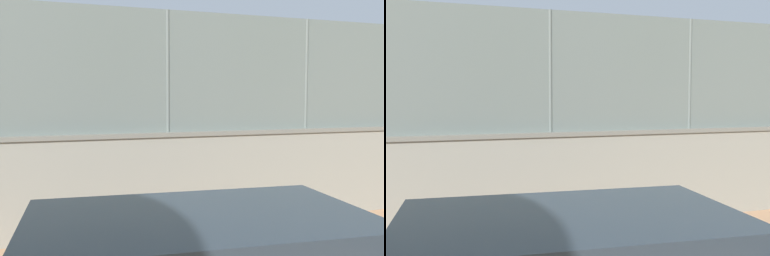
% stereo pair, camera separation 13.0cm
% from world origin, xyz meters
% --- Properties ---
extents(ground_plane, '(260.00, 260.00, 0.00)m').
position_xyz_m(ground_plane, '(0.00, 0.00, 0.00)').
color(ground_plane, tan).
extents(perimeter_wall, '(30.80, 1.23, 1.86)m').
position_xyz_m(perimeter_wall, '(1.10, 12.30, 0.94)').
color(perimeter_wall, gray).
rests_on(perimeter_wall, ground_plane).
extents(fence_panel_on_wall, '(30.24, 0.87, 2.28)m').
position_xyz_m(fence_panel_on_wall, '(1.10, 12.30, 3.00)').
color(fence_panel_on_wall, slate).
rests_on(fence_panel_on_wall, perimeter_wall).
extents(player_foreground_swinging, '(0.90, 1.02, 1.57)m').
position_xyz_m(player_foreground_swinging, '(-5.06, -1.87, 0.93)').
color(player_foreground_swinging, '#591919').
rests_on(player_foreground_swinging, ground_plane).
extents(player_at_service_line, '(0.74, 0.98, 1.56)m').
position_xyz_m(player_at_service_line, '(-2.11, -1.07, 0.91)').
color(player_at_service_line, black).
rests_on(player_at_service_line, ground_plane).
extents(sports_ball, '(0.12, 0.12, 0.12)m').
position_xyz_m(sports_ball, '(-4.62, -0.74, 0.98)').
color(sports_ball, white).
extents(courtside_bench, '(1.61, 0.42, 0.87)m').
position_xyz_m(courtside_bench, '(-4.70, 10.48, 0.46)').
color(courtside_bench, brown).
rests_on(courtside_bench, ground_plane).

